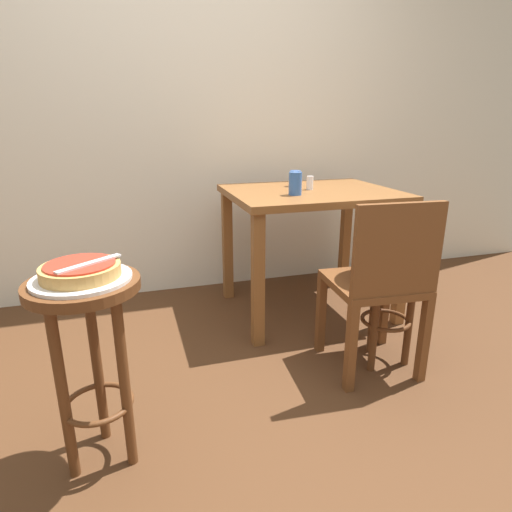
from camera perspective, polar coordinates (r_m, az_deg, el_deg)
The scene contains 14 objects.
ground_plane at distance 1.81m, azimuth -0.41°, elevation -22.59°, with size 6.00×6.00×0.00m, color #4C2D19.
back_wall at distance 3.01m, azimuth -10.33°, elevation 23.83°, with size 6.00×0.10×3.00m, color silver.
stool_foreground at distance 1.53m, azimuth -21.36°, elevation -9.60°, with size 0.36×0.36×0.69m.
serving_plate_foreground at distance 1.46m, azimuth -22.21°, elevation -2.83°, with size 0.31×0.31×0.01m, color silver.
pizza_foreground at distance 1.45m, azimuth -22.34°, elevation -1.78°, with size 0.24×0.24×0.05m.
stool_middle at distance 2.12m, azimuth 17.52°, elevation -1.55°, with size 0.36×0.36×0.69m.
serving_plate_middle at distance 2.06m, azimuth 18.01°, elevation 3.49°, with size 0.30×0.30×0.01m, color white.
pizza_middle at distance 2.06m, azimuth 18.08°, elevation 4.26°, with size 0.22×0.22×0.05m.
dining_table at distance 2.60m, azimuth 7.28°, elevation 6.15°, with size 0.97×0.78×0.77m.
cup_near_edge at distance 2.39m, azimuth 5.26°, elevation 9.59°, with size 0.07×0.07×0.13m, color #3360B2.
cup_far_edge at distance 2.72m, azimuth 5.24°, elevation 10.27°, with size 0.07×0.07×0.10m, color #3360B2.
condiment_shaker at distance 2.59m, azimuth 7.19°, elevation 9.65°, with size 0.04×0.04×0.08m, color white.
wooden_chair at distance 2.02m, azimuth 16.27°, elevation -3.30°, with size 0.43×0.43×0.85m.
pizza_server_knife at distance 1.42m, azimuth -21.32°, elevation -0.92°, with size 0.22×0.02×0.01m, color silver.
Camera 1 is at (-0.39, -1.32, 1.17)m, focal length 30.02 mm.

